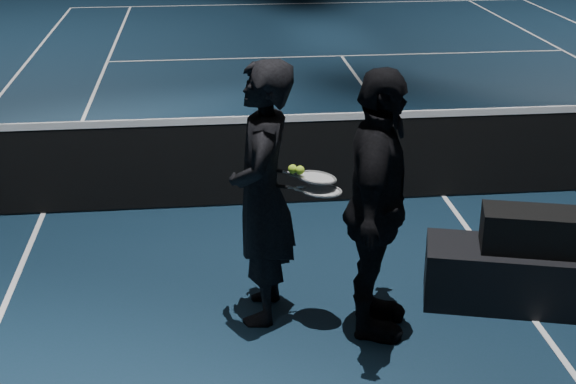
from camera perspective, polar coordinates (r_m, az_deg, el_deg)
The scene contains 12 objects.
floor at distance 8.57m, azimuth 11.02°, elevation -0.31°, with size 36.00×36.00×0.00m, color #0D232F.
court_lines at distance 8.57m, azimuth 11.02°, elevation -0.28°, with size 10.98×23.78×0.01m, color white, non-canonical shape.
net_mesh at distance 8.41m, azimuth 11.25°, elevation 2.51°, with size 12.80×0.02×0.86m, color black.
net_tape at distance 8.26m, azimuth 11.49°, elevation 5.54°, with size 12.80×0.03×0.07m, color white.
player_bench at distance 6.63m, azimuth 16.77°, elevation -5.79°, with size 1.62×0.54×0.49m, color black.
racket_bag at distance 6.45m, azimuth 17.17°, elevation -2.63°, with size 0.81×0.34×0.32m, color black.
bag_signature at distance 6.30m, azimuth 17.77°, elevation -3.31°, with size 0.38×0.00×0.11m, color white.
player_a at distance 5.89m, azimuth -1.84°, elevation -0.17°, with size 0.73×0.48×2.02m, color black.
player_b at distance 5.71m, azimuth 6.33°, elevation -1.06°, with size 1.18×0.49×2.02m, color black.
racket_lower at distance 5.75m, azimuth 2.44°, elevation 0.08°, with size 0.68×0.22×0.03m, color black, non-canonical shape.
racket_upper at distance 5.77m, azimuth 2.06°, elevation 1.03°, with size 0.68×0.22×0.03m, color black, non-canonical shape.
tennis_balls at distance 5.74m, azimuth 0.58°, elevation 1.78°, with size 0.12×0.10×0.12m, color #9FC62A, non-canonical shape.
Camera 1 is at (-2.46, -7.51, 3.31)m, focal length 50.00 mm.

